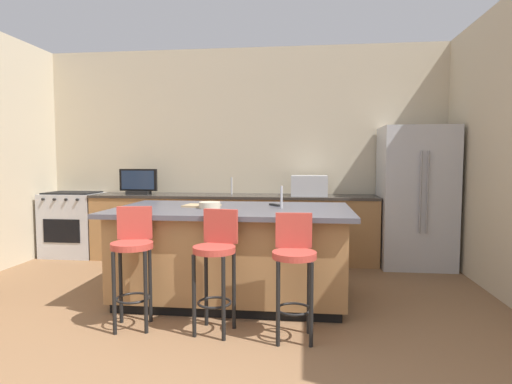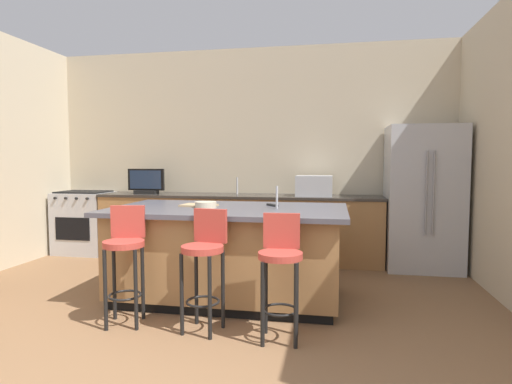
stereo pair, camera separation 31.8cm
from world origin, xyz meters
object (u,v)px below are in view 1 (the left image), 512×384
at_px(bar_stool_left, 133,255).
at_px(tv_remote, 275,205).
at_px(range_oven, 73,224).
at_px(microwave, 309,186).
at_px(bar_stool_center, 216,259).
at_px(refrigerator, 415,197).
at_px(bar_stool_right, 294,265).
at_px(cutting_board, 202,206).
at_px(tv_monitor, 138,183).
at_px(fruit_bowl, 210,205).
at_px(kitchen_island, 233,252).

height_order(bar_stool_left, tv_remote, bar_stool_left).
bearing_deg(bar_stool_left, range_oven, 115.86).
relative_size(range_oven, tv_remote, 5.45).
bearing_deg(microwave, bar_stool_center, -107.24).
bearing_deg(refrigerator, range_oven, 179.22).
height_order(bar_stool_right, cutting_board, bar_stool_right).
bearing_deg(bar_stool_left, tv_monitor, 98.41).
bearing_deg(bar_stool_center, tv_remote, 78.05).
distance_m(range_oven, fruit_bowl, 3.00).
bearing_deg(kitchen_island, bar_stool_left, -131.00).
bearing_deg(kitchen_island, cutting_board, 168.91).
height_order(microwave, fruit_bowl, microwave).
height_order(bar_stool_left, bar_stool_center, bar_stool_left).
relative_size(bar_stool_left, bar_stool_center, 1.01).
distance_m(bar_stool_right, tv_remote, 1.17).
bearing_deg(refrigerator, cutting_board, -148.54).
height_order(bar_stool_left, fruit_bowl, bar_stool_left).
xyz_separation_m(microwave, bar_stool_center, (-0.76, -2.46, -0.45)).
distance_m(tv_monitor, tv_remote, 2.45).
relative_size(refrigerator, bar_stool_right, 1.88).
bearing_deg(cutting_board, fruit_bowl, -48.88).
bearing_deg(refrigerator, bar_stool_right, -121.58).
relative_size(refrigerator, cutting_board, 5.27).
bearing_deg(cutting_board, bar_stool_right, -44.40).
bearing_deg(bar_stool_left, bar_stool_center, -14.04).
bearing_deg(bar_stool_right, fruit_bowl, 132.59).
bearing_deg(tv_remote, cutting_board, 153.45).
bearing_deg(kitchen_island, range_oven, 148.11).
relative_size(kitchen_island, tv_remote, 13.63).
height_order(refrigerator, range_oven, refrigerator).
distance_m(range_oven, bar_stool_center, 3.61).
height_order(kitchen_island, cutting_board, cutting_board).
distance_m(bar_stool_center, fruit_bowl, 0.86).
relative_size(range_oven, bar_stool_center, 0.94).
height_order(tv_monitor, tv_remote, tv_monitor).
relative_size(bar_stool_left, tv_remote, 5.85).
bearing_deg(fruit_bowl, tv_monitor, 130.24).
height_order(tv_monitor, bar_stool_right, tv_monitor).
bearing_deg(kitchen_island, tv_monitor, 135.46).
bearing_deg(tv_monitor, refrigerator, -0.22).
bearing_deg(cutting_board, bar_stool_center, -69.30).
relative_size(bar_stool_left, bar_stool_right, 1.03).
relative_size(tv_monitor, bar_stool_left, 0.54).
relative_size(bar_stool_left, cutting_board, 2.88).
xyz_separation_m(kitchen_island, bar_stool_left, (-0.70, -0.80, 0.13)).
height_order(microwave, bar_stool_left, microwave).
bearing_deg(bar_stool_right, bar_stool_left, 173.04).
height_order(range_oven, bar_stool_right, bar_stool_right).
bearing_deg(kitchen_island, tv_remote, 28.23).
height_order(tv_remote, cutting_board, tv_remote).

